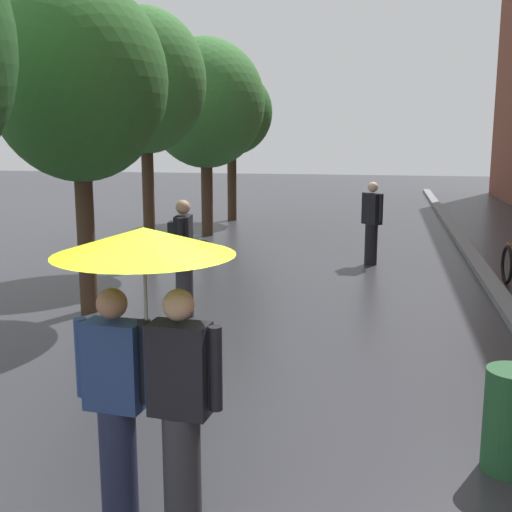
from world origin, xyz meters
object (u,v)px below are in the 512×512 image
street_tree_1 (78,82)px  pedestrian_walking_far (183,256)px  street_tree_2 (145,82)px  pedestrian_walking_midground (372,223)px  street_tree_3 (206,104)px  couple_under_umbrella (146,326)px  litter_bin (511,420)px  street_tree_4 (231,113)px

street_tree_1 → pedestrian_walking_far: 2.91m
street_tree_2 → pedestrian_walking_midground: 5.34m
pedestrian_walking_far → street_tree_2: bearing=118.0°
street_tree_3 → street_tree_1: bearing=-88.1°
street_tree_1 → street_tree_2: (-0.27, 3.38, 0.25)m
couple_under_umbrella → pedestrian_walking_midground: (1.29, 9.47, -0.55)m
pedestrian_walking_midground → street_tree_2: bearing=-165.8°
litter_bin → pedestrian_walking_midground: (-1.30, 8.23, 0.45)m
street_tree_2 → street_tree_4: bearing=90.3°
street_tree_3 → pedestrian_walking_far: size_ratio=2.94×
street_tree_4 → pedestrian_walking_far: (1.82, -10.73, -2.37)m
couple_under_umbrella → pedestrian_walking_midground: bearing=82.3°
street_tree_2 → street_tree_4: street_tree_2 is taller
street_tree_3 → pedestrian_walking_far: 8.21m
couple_under_umbrella → litter_bin: 3.04m
street_tree_4 → pedestrian_walking_far: street_tree_4 is taller
street_tree_3 → pedestrian_walking_far: bearing=-77.0°
couple_under_umbrella → street_tree_1: bearing=119.8°
pedestrian_walking_midground → pedestrian_walking_far: 5.19m
street_tree_1 → street_tree_3: (-0.25, 7.64, 0.02)m
litter_bin → pedestrian_walking_far: (-3.93, 3.76, 0.50)m
couple_under_umbrella → litter_bin: (2.59, 1.24, -1.01)m
street_tree_2 → street_tree_4: (-0.04, 7.38, -0.37)m
street_tree_1 → litter_bin: 7.24m
street_tree_3 → pedestrian_walking_midground: size_ratio=2.98×
street_tree_3 → pedestrian_walking_far: street_tree_3 is taller
street_tree_1 → litter_bin: bearing=-34.5°
street_tree_2 → couple_under_umbrella: bearing=-69.5°
couple_under_umbrella → pedestrian_walking_far: (-1.35, 5.00, -0.51)m
pedestrian_walking_far → street_tree_1: bearing=-179.0°
street_tree_2 → street_tree_3: street_tree_3 is taller
couple_under_umbrella → litter_bin: couple_under_umbrella is taller
street_tree_4 → couple_under_umbrella: street_tree_4 is taller
street_tree_3 → pedestrian_walking_midground: bearing=-35.6°
street_tree_4 → litter_bin: size_ratio=5.43×
street_tree_4 → pedestrian_walking_midground: street_tree_4 is taller
street_tree_1 → street_tree_4: (-0.31, 10.76, -0.12)m
street_tree_4 → pedestrian_walking_midground: (4.45, -6.26, -2.42)m
litter_bin → street_tree_1: bearing=145.5°
pedestrian_walking_midground → pedestrian_walking_far: pedestrian_walking_far is taller
street_tree_2 → pedestrian_walking_midground: size_ratio=2.96×
street_tree_1 → pedestrian_walking_far: (1.51, 0.03, -2.49)m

